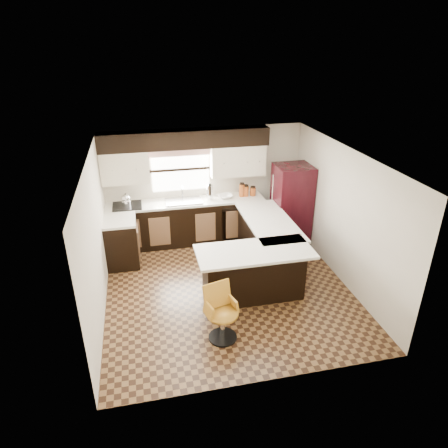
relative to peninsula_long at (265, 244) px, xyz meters
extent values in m
plane|color=#49301A|center=(-0.90, -0.62, -0.45)|extent=(4.40, 4.40, 0.00)
plane|color=silver|center=(-0.90, -0.62, 1.95)|extent=(4.40, 4.40, 0.00)
plane|color=beige|center=(-0.90, 1.58, 0.75)|extent=(4.40, 0.00, 4.40)
plane|color=beige|center=(-0.90, -2.83, 0.75)|extent=(4.40, 0.00, 4.40)
plane|color=beige|center=(-3.00, -0.62, 0.75)|extent=(0.00, 4.40, 4.40)
plane|color=beige|center=(1.20, -0.62, 0.75)|extent=(0.00, 4.40, 4.40)
cube|color=black|center=(-1.35, 1.28, 0.00)|extent=(3.30, 0.60, 0.90)
cube|color=black|center=(-2.70, 0.62, 0.00)|extent=(0.60, 0.70, 0.90)
cube|color=silver|center=(-1.35, 1.28, 0.47)|extent=(3.30, 0.60, 0.04)
cube|color=silver|center=(-2.70, 0.62, 0.47)|extent=(0.60, 0.70, 0.04)
cube|color=black|center=(-1.30, 1.40, 1.77)|extent=(3.40, 0.35, 0.36)
cube|color=beige|center=(-2.52, 1.40, 1.27)|extent=(0.94, 0.35, 0.64)
cube|color=beige|center=(-0.22, 1.40, 1.27)|extent=(1.14, 0.35, 0.64)
cube|color=white|center=(-1.40, 1.56, 1.10)|extent=(1.20, 0.02, 0.90)
cube|color=#D19B93|center=(-1.40, 1.52, 1.49)|extent=(1.30, 0.06, 0.18)
cube|color=#B2B2B7|center=(-1.40, 1.25, 0.51)|extent=(0.75, 0.45, 0.03)
cube|color=black|center=(-0.35, 0.99, -0.02)|extent=(0.58, 0.03, 0.78)
cube|color=black|center=(-2.55, 1.25, 0.51)|extent=(0.58, 0.50, 0.02)
cube|color=black|center=(0.00, 0.00, 0.00)|extent=(0.60, 1.95, 0.90)
cube|color=black|center=(-0.53, -0.97, 0.00)|extent=(1.65, 0.60, 0.90)
cube|color=silver|center=(0.05, 0.00, 0.47)|extent=(0.84, 1.95, 0.04)
cube|color=silver|center=(-0.55, -1.06, 0.47)|extent=(1.89, 0.84, 0.04)
cube|color=black|center=(0.81, 0.82, 0.40)|extent=(0.73, 0.70, 1.71)
cylinder|color=silver|center=(-0.84, 1.28, 0.65)|extent=(0.13, 0.13, 0.31)
imported|color=white|center=(-0.50, 1.28, 0.53)|extent=(0.34, 0.34, 0.07)
cylinder|color=#984317|center=(-0.14, 1.30, 0.63)|extent=(0.12, 0.12, 0.27)
cylinder|color=#984317|center=(-0.05, 1.30, 0.61)|extent=(0.12, 0.12, 0.22)
cylinder|color=#984317|center=(0.11, 1.30, 0.58)|extent=(0.12, 0.12, 0.17)
camera|label=1|loc=(-2.23, -6.45, 3.63)|focal=32.00mm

